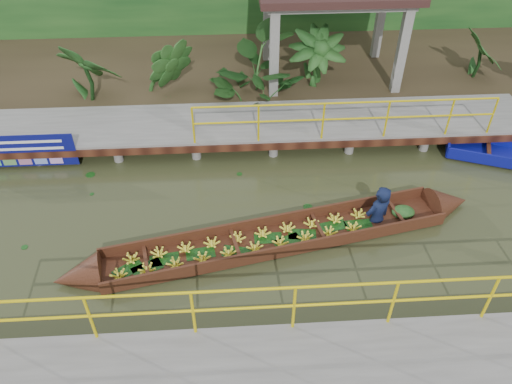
{
  "coord_description": "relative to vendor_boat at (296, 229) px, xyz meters",
  "views": [
    {
      "loc": [
        -0.1,
        -7.89,
        7.65
      ],
      "look_at": [
        0.41,
        0.5,
        0.6
      ],
      "focal_mm": 35.0,
      "sensor_mm": 36.0,
      "label": 1
    }
  ],
  "objects": [
    {
      "name": "far_dock",
      "position": [
        -1.19,
        3.81,
        0.2
      ],
      "size": [
        16.0,
        2.06,
        1.66
      ],
      "color": "slate",
      "rests_on": "ground"
    },
    {
      "name": "blue_banner",
      "position": [
        -6.59,
        2.86,
        0.28
      ],
      "size": [
        2.9,
        0.04,
        0.91
      ],
      "color": "#0C0E61",
      "rests_on": "ground"
    },
    {
      "name": "tropical_plants",
      "position": [
        1.04,
        5.68,
        0.99
      ],
      "size": [
        14.31,
        1.31,
        1.63
      ],
      "color": "#143F17",
      "rests_on": "ground"
    },
    {
      "name": "vendor_boat",
      "position": [
        0.0,
        0.0,
        0.0
      ],
      "size": [
        9.09,
        2.76,
        2.2
      ],
      "rotation": [
        0.0,
        0.0,
        0.21
      ],
      "color": "#371C0F",
      "rests_on": "ground"
    },
    {
      "name": "land_strip",
      "position": [
        -1.21,
        7.88,
        -0.05
      ],
      "size": [
        30.0,
        8.0,
        0.45
      ],
      "primitive_type": "cube",
      "color": "#2F2417",
      "rests_on": "ground"
    },
    {
      "name": "ground",
      "position": [
        -1.21,
        0.38,
        -0.27
      ],
      "size": [
        80.0,
        80.0,
        0.0
      ],
      "primitive_type": "plane",
      "color": "#32351A",
      "rests_on": "ground"
    }
  ]
}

